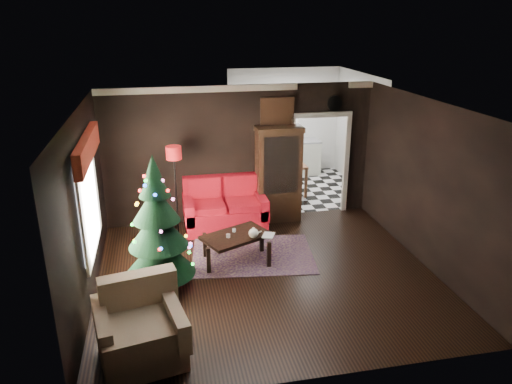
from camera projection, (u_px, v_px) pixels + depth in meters
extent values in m
plane|color=black|center=(267.00, 275.00, 8.07)|extent=(5.50, 5.50, 0.00)
plane|color=white|center=(268.00, 107.00, 7.11)|extent=(5.50, 5.50, 0.00)
plane|color=black|center=(240.00, 154.00, 9.89)|extent=(5.50, 0.00, 5.50)
plane|color=black|center=(318.00, 275.00, 5.29)|extent=(5.50, 0.00, 5.50)
plane|color=black|center=(84.00, 210.00, 7.07)|extent=(0.00, 5.50, 5.50)
plane|color=black|center=(428.00, 185.00, 8.11)|extent=(0.00, 5.50, 5.50)
cube|color=white|center=(88.00, 201.00, 7.25)|extent=(0.05, 1.60, 1.40)
cube|color=maroon|center=(87.00, 148.00, 6.98)|extent=(0.12, 2.10, 0.35)
plane|color=white|center=(298.00, 189.00, 12.07)|extent=(3.00, 3.00, 0.00)
cube|color=white|center=(284.00, 110.00, 12.82)|extent=(0.70, 0.06, 0.70)
cube|color=#614959|center=(253.00, 255.00, 8.73)|extent=(2.33, 1.83, 0.01)
cylinder|color=silver|center=(228.00, 236.00, 8.22)|extent=(0.09, 0.09, 0.06)
cylinder|color=silver|center=(234.00, 230.00, 8.44)|extent=(0.07, 0.07, 0.06)
imported|color=#907D55|center=(263.00, 229.00, 8.26)|extent=(0.18, 0.10, 0.26)
cylinder|color=silver|center=(334.00, 103.00, 9.88)|extent=(0.32, 0.32, 0.06)
cube|color=#AD7749|center=(277.00, 112.00, 9.70)|extent=(0.62, 0.05, 0.52)
cube|color=beige|center=(286.00, 158.00, 13.02)|extent=(1.80, 0.60, 0.90)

